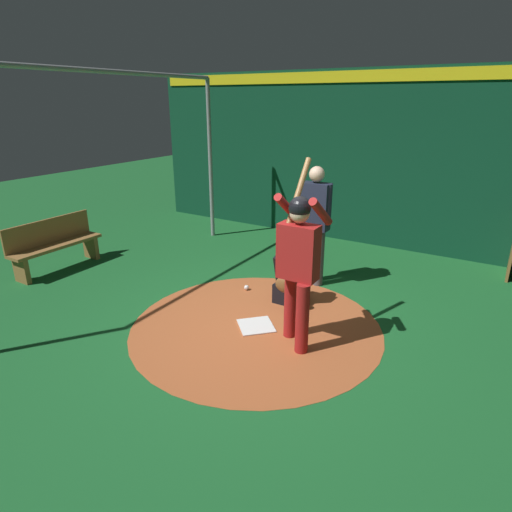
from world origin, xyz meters
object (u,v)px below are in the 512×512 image
at_px(bench, 54,244).
at_px(baseball_0, 247,288).
at_px(home_plate, 256,326).
at_px(batter, 298,258).
at_px(umpire, 315,220).
at_px(catcher, 290,279).

distance_m(bench, baseball_0, 3.35).
height_order(home_plate, bench, bench).
bearing_deg(batter, umpire, -161.77).
bearing_deg(umpire, home_plate, -1.18).
xyz_separation_m(home_plate, bench, (0.06, -3.89, 0.43)).
bearing_deg(catcher, baseball_0, -91.83).
bearing_deg(baseball_0, catcher, 88.17).
bearing_deg(baseball_0, home_plate, 38.76).
xyz_separation_m(home_plate, batter, (0.08, 0.59, 1.05)).
relative_size(bench, baseball_0, 20.83).
relative_size(batter, umpire, 1.16).
height_order(umpire, baseball_0, umpire).
bearing_deg(catcher, home_plate, -3.36).
relative_size(catcher, umpire, 0.51).
bearing_deg(baseball_0, umpire, 136.09).
distance_m(home_plate, bench, 3.91).
relative_size(home_plate, umpire, 0.23).
distance_m(umpire, baseball_0, 1.43).
height_order(home_plate, baseball_0, baseball_0).
bearing_deg(batter, baseball_0, -126.28).
relative_size(home_plate, catcher, 0.46).
height_order(catcher, bench, catcher).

